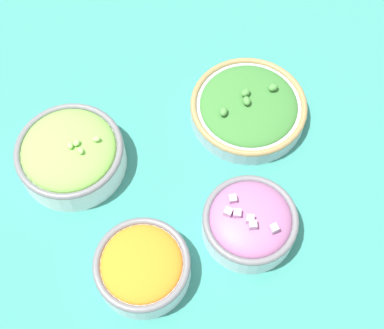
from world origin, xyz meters
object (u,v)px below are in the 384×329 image
(bowl_broccoli, at_px, (248,107))
(bowl_carrots, at_px, (142,266))
(bowl_lettuce, at_px, (70,153))
(bowl_red_onion, at_px, (250,222))

(bowl_broccoli, height_order, bowl_carrots, bowl_carrots)
(bowl_lettuce, distance_m, bowl_carrots, 0.24)
(bowl_red_onion, relative_size, bowl_carrots, 1.02)
(bowl_red_onion, distance_m, bowl_lettuce, 0.34)
(bowl_carrots, bearing_deg, bowl_broccoli, -149.56)
(bowl_red_onion, distance_m, bowl_broccoli, 0.23)
(bowl_lettuce, distance_m, bowl_broccoli, 0.34)
(bowl_red_onion, bearing_deg, bowl_lettuce, -50.78)
(bowl_red_onion, bearing_deg, bowl_broccoli, -120.98)
(bowl_red_onion, distance_m, bowl_carrots, 0.19)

